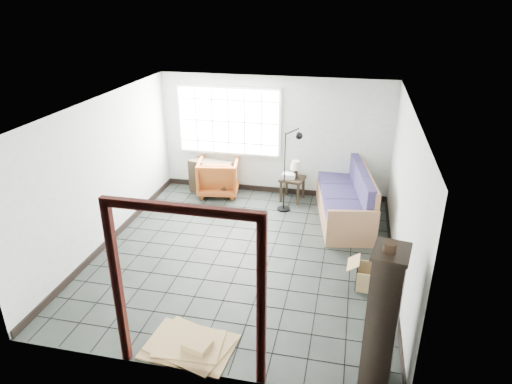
% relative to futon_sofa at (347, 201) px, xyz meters
% --- Properties ---
extents(ground, '(5.50, 5.50, 0.00)m').
position_rel_futon_sofa_xyz_m(ground, '(-1.67, -1.78, -0.38)').
color(ground, black).
rests_on(ground, ground).
extents(room_shell, '(5.02, 5.52, 2.61)m').
position_rel_futon_sofa_xyz_m(room_shell, '(-1.67, -1.75, 1.30)').
color(room_shell, '#B0B7B0').
rests_on(room_shell, ground).
extents(window_panel, '(2.32, 0.08, 1.52)m').
position_rel_futon_sofa_xyz_m(window_panel, '(-2.67, 0.92, 1.22)').
color(window_panel, silver).
rests_on(window_panel, ground).
extents(doorway_trim, '(1.80, 0.08, 2.20)m').
position_rel_futon_sofa_xyz_m(doorway_trim, '(-1.67, -4.48, 1.00)').
color(doorway_trim, '#350E0C').
rests_on(doorway_trim, ground).
extents(futon_sofa, '(1.29, 2.49, 1.05)m').
position_rel_futon_sofa_xyz_m(futon_sofa, '(0.00, 0.00, 0.00)').
color(futon_sofa, brown).
rests_on(futon_sofa, ground).
extents(armchair, '(0.99, 0.94, 0.89)m').
position_rel_futon_sofa_xyz_m(armchair, '(-2.85, 0.62, 0.07)').
color(armchair, '#993616').
rests_on(armchair, ground).
extents(side_table, '(0.55, 0.55, 0.53)m').
position_rel_futon_sofa_xyz_m(side_table, '(-1.19, 0.62, 0.05)').
color(side_table, black).
rests_on(side_table, ground).
extents(table_lamp, '(0.26, 0.26, 0.37)m').
position_rel_futon_sofa_xyz_m(table_lamp, '(-1.13, 0.66, 0.40)').
color(table_lamp, black).
rests_on(table_lamp, side_table).
extents(projector, '(0.28, 0.22, 0.10)m').
position_rel_futon_sofa_xyz_m(projector, '(-1.27, 0.59, 0.19)').
color(projector, silver).
rests_on(projector, side_table).
extents(floor_lamp, '(0.52, 0.33, 1.78)m').
position_rel_futon_sofa_xyz_m(floor_lamp, '(-1.16, 0.08, 0.57)').
color(floor_lamp, black).
rests_on(floor_lamp, ground).
extents(console_shelf, '(1.03, 0.63, 0.75)m').
position_rel_futon_sofa_xyz_m(console_shelf, '(-3.03, 0.62, -0.01)').
color(console_shelf, black).
rests_on(console_shelf, ground).
extents(tall_shelf, '(0.45, 0.54, 1.76)m').
position_rel_futon_sofa_xyz_m(tall_shelf, '(0.48, -4.18, 0.51)').
color(tall_shelf, black).
rests_on(tall_shelf, ground).
extents(pot, '(0.18, 0.18, 0.11)m').
position_rel_futon_sofa_xyz_m(pot, '(0.45, -4.22, 1.43)').
color(pot, black).
rests_on(pot, tall_shelf).
extents(open_box, '(0.82, 0.43, 0.46)m').
position_rel_futon_sofa_xyz_m(open_box, '(0.48, -2.30, -0.22)').
color(open_box, '#9E7A4C').
rests_on(open_box, ground).
extents(cardboard_pile, '(1.19, 0.98, 0.16)m').
position_rel_futon_sofa_xyz_m(cardboard_pile, '(-1.80, -4.15, -0.34)').
color(cardboard_pile, '#9E7A4C').
rests_on(cardboard_pile, ground).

